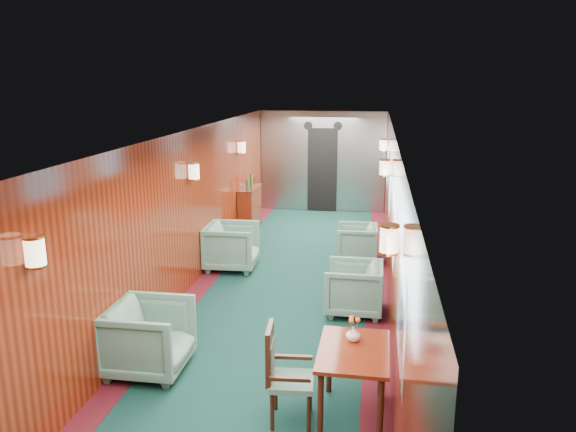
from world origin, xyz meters
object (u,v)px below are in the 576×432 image
Objects in this scene: credenza at (250,208)px; armchair_left_far at (232,246)px; dining_table at (354,360)px; armchair_left_near at (148,338)px; armchair_right_far at (357,243)px; armchair_right_near at (354,288)px; side_chair at (282,370)px.

armchair_left_far is (0.26, -2.52, -0.08)m from credenza.
armchair_left_near reaches higher than dining_table.
armchair_right_far is at bearing -72.15° from armchair_left_far.
armchair_left_far is at bearing -125.60° from armchair_right_near.
armchair_left_far is 1.10× the size of armchair_right_near.
armchair_right_near reaches higher than dining_table.
side_chair reaches higher than dining_table.
credenza is at bearing -128.42° from armchair_right_far.
side_chair is 1.11× the size of armchair_left_far.
armchair_left_near is 4.73m from armchair_right_far.
credenza is 2.91m from armchair_right_far.
side_chair reaches higher than armchair_right_near.
armchair_left_far is at bearing 119.61° from dining_table.
credenza is 1.38× the size of armchair_left_near.
armchair_left_near is 2.89m from armchair_right_near.
armchair_left_near is 1.01× the size of armchair_left_far.
side_chair reaches higher than armchair_left_far.
dining_table is 0.67m from side_chair.
armchair_right_near is 2.30m from armchair_right_far.
armchair_left_near is at bearing -87.89° from credenza.
armchair_right_near is 1.09× the size of armchair_right_far.
credenza is 1.68× the size of armchair_right_far.
armchair_left_near reaches higher than armchair_left_far.
armchair_right_near is (2.11, -1.53, -0.04)m from armchair_left_far.
armchair_right_far is (-0.04, 2.30, -0.03)m from armchair_right_near.
credenza reaches higher than armchair_left_near.
armchair_left_far is (0.04, 3.47, -0.00)m from armchair_left_near.
side_chair is at bearing -113.35° from armchair_left_near.
side_chair is at bearing -165.57° from dining_table.
side_chair is 1.10× the size of armchair_left_near.
armchair_right_near reaches higher than armchair_right_far.
armchair_right_far is (-0.14, 4.76, -0.26)m from dining_table.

